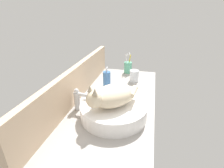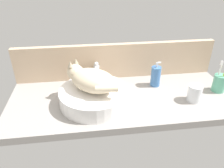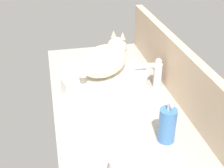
% 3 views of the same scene
% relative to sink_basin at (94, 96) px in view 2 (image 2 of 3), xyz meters
% --- Properties ---
extents(ground_plane, '(1.26, 0.53, 0.04)m').
position_rel_sink_basin_xyz_m(ground_plane, '(0.16, 0.04, -0.06)').
color(ground_plane, '#9E9993').
extents(backsplash_panel, '(1.26, 0.04, 0.22)m').
position_rel_sink_basin_xyz_m(backsplash_panel, '(0.16, 0.28, 0.07)').
color(backsplash_panel, '#CCAD8C').
rests_on(backsplash_panel, ground_plane).
extents(sink_basin, '(0.37, 0.37, 0.08)m').
position_rel_sink_basin_xyz_m(sink_basin, '(0.00, 0.00, 0.00)').
color(sink_basin, white).
rests_on(sink_basin, ground_plane).
extents(cat, '(0.30, 0.29, 0.14)m').
position_rel_sink_basin_xyz_m(cat, '(-0.01, 0.01, 0.10)').
color(cat, beige).
rests_on(cat, sink_basin).
extents(faucet, '(0.04, 0.12, 0.14)m').
position_rel_sink_basin_xyz_m(faucet, '(0.03, 0.22, 0.03)').
color(faucet, silver).
rests_on(faucet, ground_plane).
extents(soap_dispenser, '(0.06, 0.06, 0.16)m').
position_rel_sink_basin_xyz_m(soap_dispenser, '(0.38, 0.14, 0.02)').
color(soap_dispenser, '#3F72B2').
rests_on(soap_dispenser, ground_plane).
extents(toothbrush_cup, '(0.07, 0.07, 0.19)m').
position_rel_sink_basin_xyz_m(toothbrush_cup, '(0.72, 0.03, 0.01)').
color(toothbrush_cup, '#5BB28E').
rests_on(toothbrush_cup, ground_plane).
extents(water_glass, '(0.07, 0.07, 0.09)m').
position_rel_sink_basin_xyz_m(water_glass, '(0.54, -0.05, 0.00)').
color(water_glass, white).
rests_on(water_glass, ground_plane).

